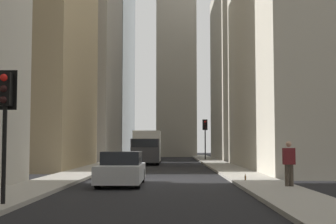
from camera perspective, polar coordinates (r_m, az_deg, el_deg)
The scene contains 13 objects.
ground_plane at distance 22.88m, azimuth -1.37°, elevation -8.29°, with size 135.00×135.00×0.00m, color black.
sidewalk_right at distance 23.45m, azimuth -12.54°, elevation -7.92°, with size 90.00×2.20×0.14m, color #A8A399.
sidewalk_left at distance 23.17m, azimuth 9.93°, elevation -8.00°, with size 90.00×2.20×0.14m, color #A8A399.
building_left_far at distance 52.41m, azimuth 11.34°, elevation 4.82°, with size 14.11×10.00×19.26m.
building_right_far at distance 54.35m, azimuth -11.71°, elevation 8.18°, with size 14.65×10.00×26.11m.
building_right_midfar at distance 36.03m, azimuth -18.22°, elevation 10.80°, with size 12.52×10.00×21.54m.
church_spire at distance 66.96m, azimuth 1.01°, elevation 13.11°, with size 5.94×5.94×40.83m.
delivery_truck at distance 39.91m, azimuth -2.61°, elevation -4.32°, with size 6.46×2.25×2.84m.
sedan_silver at distance 19.86m, azimuth -5.73°, elevation -7.01°, with size 4.30×1.78×1.42m.
traffic_light_foreground at distance 13.37m, azimuth -19.34°, elevation 0.86°, with size 0.43×0.52×3.63m.
traffic_light_midblock at distance 48.17m, azimuth 4.57°, elevation -2.20°, with size 0.43×0.52×4.12m.
pedestrian at distance 18.30m, azimuth 14.60°, elevation -5.91°, with size 0.26×0.44×1.70m.
discarded_bottle at distance 20.94m, azimuth 9.46°, elevation -7.96°, with size 0.07×0.07×0.27m.
Camera 1 is at (-22.80, -0.72, 1.74)m, focal length 49.72 mm.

